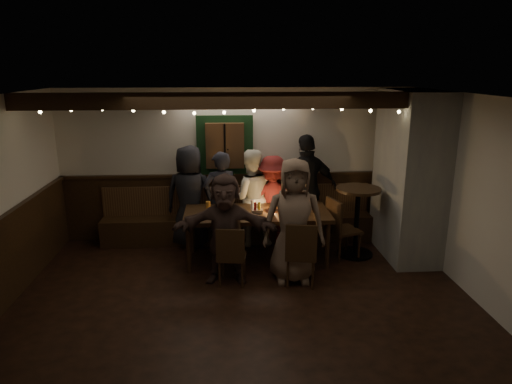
{
  "coord_description": "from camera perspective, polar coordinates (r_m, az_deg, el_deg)",
  "views": [
    {
      "loc": [
        -0.19,
        -5.21,
        2.93
      ],
      "look_at": [
        0.27,
        1.6,
        1.05
      ],
      "focal_mm": 32.0,
      "sensor_mm": 36.0,
      "label": 1
    }
  ],
  "objects": [
    {
      "name": "room",
      "position": [
        7.0,
        6.62,
        -0.08
      ],
      "size": [
        6.02,
        5.01,
        2.62
      ],
      "color": "black",
      "rests_on": "ground"
    },
    {
      "name": "person_a",
      "position": [
        7.62,
        -8.26,
        -0.57
      ],
      "size": [
        0.94,
        0.72,
        1.71
      ],
      "primitive_type": "imported",
      "rotation": [
        0.0,
        0.0,
        2.92
      ],
      "color": "black",
      "rests_on": "ground"
    },
    {
      "name": "chair_near_right",
      "position": [
        6.25,
        5.65,
        -7.35
      ],
      "size": [
        0.49,
        0.49,
        0.93
      ],
      "color": "black",
      "rests_on": "ground"
    },
    {
      "name": "chair_end",
      "position": [
        7.24,
        10.36,
        -4.1
      ],
      "size": [
        0.55,
        0.55,
        0.97
      ],
      "color": "black",
      "rests_on": "ground"
    },
    {
      "name": "high_top",
      "position": [
        7.37,
        12.53,
        -2.58
      ],
      "size": [
        0.7,
        0.7,
        1.11
      ],
      "color": "black",
      "rests_on": "ground"
    },
    {
      "name": "chair_near_left",
      "position": [
        6.27,
        -3.11,
        -7.62
      ],
      "size": [
        0.43,
        0.43,
        0.85
      ],
      "color": "black",
      "rests_on": "ground"
    },
    {
      "name": "person_e",
      "position": [
        7.77,
        6.35,
        0.38
      ],
      "size": [
        1.16,
        0.68,
        1.86
      ],
      "primitive_type": "imported",
      "rotation": [
        0.0,
        0.0,
        3.37
      ],
      "color": "black",
      "rests_on": "ground"
    },
    {
      "name": "person_g",
      "position": [
        6.31,
        4.73,
        -3.64
      ],
      "size": [
        0.88,
        0.59,
        1.76
      ],
      "primitive_type": "imported",
      "rotation": [
        0.0,
        0.0,
        -0.04
      ],
      "color": "brown",
      "rests_on": "ground"
    },
    {
      "name": "person_d",
      "position": [
        7.64,
        2.05,
        -1.09
      ],
      "size": [
        1.02,
        0.63,
        1.53
      ],
      "primitive_type": "imported",
      "rotation": [
        0.0,
        0.0,
        3.21
      ],
      "color": "maroon",
      "rests_on": "ground"
    },
    {
      "name": "person_b",
      "position": [
        7.55,
        -4.43,
        -0.96
      ],
      "size": [
        0.67,
        0.53,
        1.62
      ],
      "primitive_type": "imported",
      "rotation": [
        0.0,
        0.0,
        3.42
      ],
      "color": "black",
      "rests_on": "ground"
    },
    {
      "name": "person_f",
      "position": [
        6.32,
        -3.83,
        -4.58
      ],
      "size": [
        1.47,
        0.57,
        1.55
      ],
      "primitive_type": "imported",
      "rotation": [
        0.0,
        0.0,
        -0.08
      ],
      "color": "#3C2923",
      "rests_on": "ground"
    },
    {
      "name": "dining_table",
      "position": [
        6.98,
        0.1,
        -3.04
      ],
      "size": [
        2.21,
        0.95,
        0.96
      ],
      "color": "black",
      "rests_on": "ground"
    },
    {
      "name": "person_c",
      "position": [
        7.62,
        -0.69,
        -0.71
      ],
      "size": [
        0.83,
        0.67,
        1.63
      ],
      "primitive_type": "imported",
      "rotation": [
        0.0,
        0.0,
        3.21
      ],
      "color": "silver",
      "rests_on": "ground"
    }
  ]
}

